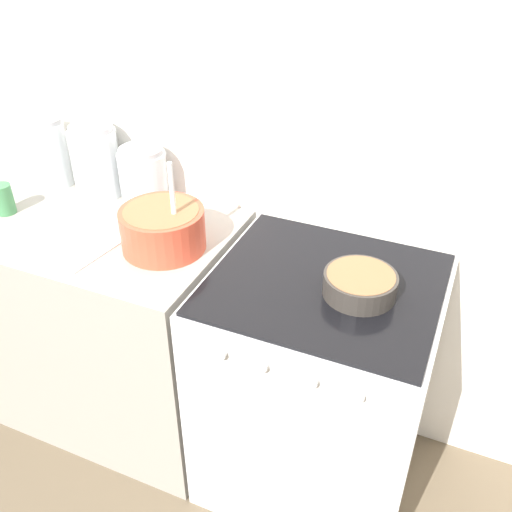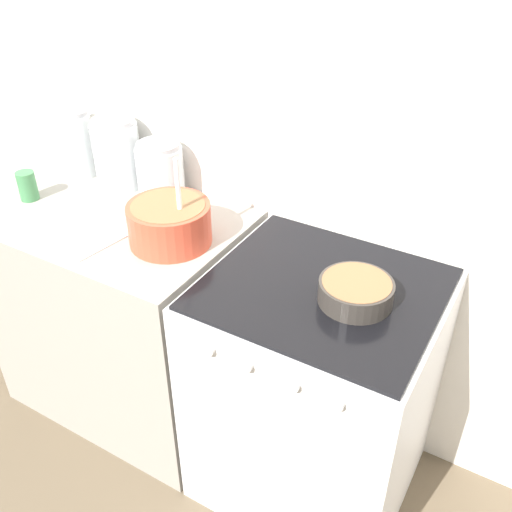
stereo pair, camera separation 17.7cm
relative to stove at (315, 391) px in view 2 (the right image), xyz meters
name	(u,v)px [view 2 (the right image)]	position (x,y,z in m)	size (l,w,h in m)	color
ground_plane	(181,493)	(-0.37, -0.32, -0.45)	(12.00, 12.00, 0.00)	brown
wall_back	(272,132)	(-0.37, 0.35, 0.75)	(4.88, 0.05, 2.40)	white
countertop_cabinet	(127,312)	(-0.85, 0.00, 0.00)	(0.94, 0.65, 0.90)	#9E998E
stove	(315,391)	(0.00, 0.00, 0.00)	(0.72, 0.67, 0.90)	silver
mixing_bowl	(169,221)	(-0.55, -0.03, 0.53)	(0.28, 0.28, 0.32)	#D84C33
baking_pan	(356,291)	(0.11, -0.02, 0.49)	(0.22, 0.22, 0.07)	#38332D
storage_jar_left	(79,148)	(-1.20, 0.21, 0.57)	(0.13, 0.13, 0.27)	silver
storage_jar_middle	(118,158)	(-0.99, 0.21, 0.57)	(0.18, 0.18, 0.28)	silver
storage_jar_right	(161,175)	(-0.78, 0.21, 0.55)	(0.18, 0.18, 0.22)	silver
tin_can	(27,186)	(-1.21, -0.05, 0.51)	(0.07, 0.07, 0.11)	#3F7F4C
recipe_page	(95,237)	(-0.79, -0.14, 0.45)	(0.20, 0.27, 0.01)	white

